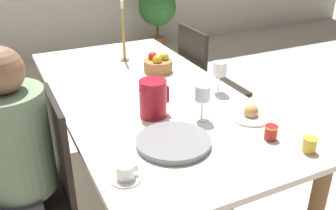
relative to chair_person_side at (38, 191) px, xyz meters
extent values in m
plane|color=beige|center=(0.66, 0.31, -0.49)|extent=(20.00, 20.00, 0.00)
cube|color=silver|center=(0.66, 0.31, 0.22)|extent=(0.96, 1.96, 0.03)
cylinder|color=brown|center=(0.24, 1.23, -0.14)|extent=(0.07, 0.07, 0.69)
cylinder|color=brown|center=(1.08, 1.23, -0.14)|extent=(0.07, 0.07, 0.69)
cylinder|color=black|center=(0.11, 0.18, -0.28)|extent=(0.04, 0.04, 0.41)
cube|color=black|center=(-0.08, 0.00, -0.06)|extent=(0.42, 0.42, 0.03)
cube|color=black|center=(0.12, 0.00, 0.20)|extent=(0.03, 0.39, 0.48)
cylinder|color=black|center=(1.59, 0.93, -0.28)|extent=(0.04, 0.04, 0.41)
cylinder|color=black|center=(1.59, 0.56, -0.28)|extent=(0.04, 0.04, 0.41)
cylinder|color=black|center=(1.22, 0.93, -0.28)|extent=(0.04, 0.04, 0.41)
cylinder|color=black|center=(1.22, 0.56, -0.28)|extent=(0.04, 0.04, 0.41)
cube|color=black|center=(1.40, 0.74, -0.06)|extent=(0.42, 0.42, 0.03)
cube|color=black|center=(1.20, 0.74, 0.20)|extent=(0.03, 0.39, 0.48)
cube|color=#33333D|center=(-0.15, -0.01, 0.00)|extent=(0.30, 0.34, 0.11)
cylinder|color=slate|center=(-0.06, -0.01, 0.28)|extent=(0.30, 0.30, 0.46)
cylinder|color=#A31423|center=(0.59, 0.03, 0.33)|extent=(0.13, 0.13, 0.19)
cube|color=#A31423|center=(0.67, 0.03, 0.34)|extent=(0.02, 0.02, 0.08)
cone|color=#A31423|center=(0.54, 0.03, 0.40)|extent=(0.04, 0.04, 0.04)
cylinder|color=white|center=(1.03, 0.13, 0.24)|extent=(0.07, 0.07, 0.00)
cylinder|color=white|center=(1.03, 0.13, 0.29)|extent=(0.01, 0.01, 0.10)
cylinder|color=white|center=(1.03, 0.13, 0.38)|extent=(0.07, 0.07, 0.08)
cylinder|color=white|center=(0.78, -0.10, 0.24)|extent=(0.07, 0.07, 0.00)
cylinder|color=white|center=(0.78, -0.10, 0.29)|extent=(0.01, 0.01, 0.10)
cylinder|color=white|center=(0.78, -0.10, 0.38)|extent=(0.07, 0.07, 0.08)
cylinder|color=orange|center=(0.78, -0.10, 0.36)|extent=(0.06, 0.06, 0.04)
cylinder|color=white|center=(0.29, -0.39, 0.24)|extent=(0.12, 0.12, 0.01)
cylinder|color=white|center=(0.29, -0.39, 0.27)|extent=(0.07, 0.07, 0.06)
cube|color=white|center=(0.33, -0.39, 0.27)|extent=(0.01, 0.01, 0.03)
cylinder|color=gray|center=(0.56, -0.25, 0.24)|extent=(0.32, 0.32, 0.02)
cylinder|color=gray|center=(0.56, -0.25, 0.26)|extent=(0.32, 0.32, 0.01)
cylinder|color=white|center=(1.01, -0.19, 0.24)|extent=(0.20, 0.20, 0.01)
sphere|color=tan|center=(1.01, -0.19, 0.27)|extent=(0.07, 0.07, 0.07)
cylinder|color=gold|center=(1.04, -0.54, 0.27)|extent=(0.06, 0.06, 0.06)
cylinder|color=gold|center=(1.04, -0.54, 0.30)|extent=(0.06, 0.06, 0.01)
cylinder|color=#A81E1E|center=(0.96, -0.39, 0.27)|extent=(0.06, 0.06, 0.06)
cylinder|color=gold|center=(0.96, -0.39, 0.30)|extent=(0.06, 0.06, 0.01)
cylinder|color=#9E6B3D|center=(0.86, 0.58, 0.27)|extent=(0.18, 0.18, 0.08)
sphere|color=gold|center=(0.91, 0.57, 0.33)|extent=(0.06, 0.06, 0.06)
sphere|color=red|center=(0.84, 0.62, 0.33)|extent=(0.06, 0.06, 0.06)
sphere|color=gold|center=(0.84, 0.55, 0.33)|extent=(0.06, 0.06, 0.06)
cylinder|color=olive|center=(0.75, 0.88, 0.24)|extent=(0.06, 0.06, 0.01)
cylinder|color=olive|center=(0.75, 0.88, 0.42)|extent=(0.02, 0.02, 0.34)
cylinder|color=beige|center=(0.75, 0.88, 0.62)|extent=(0.02, 0.02, 0.05)
cylinder|color=#A8603D|center=(1.95, 2.99, -0.38)|extent=(0.21, 0.21, 0.21)
cylinder|color=brown|center=(1.95, 2.99, -0.18)|extent=(0.04, 0.04, 0.20)
sphere|color=#2D6B2D|center=(1.95, 2.99, 0.12)|extent=(0.49, 0.49, 0.49)
camera|label=1|loc=(-0.06, -1.47, 1.09)|focal=40.00mm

